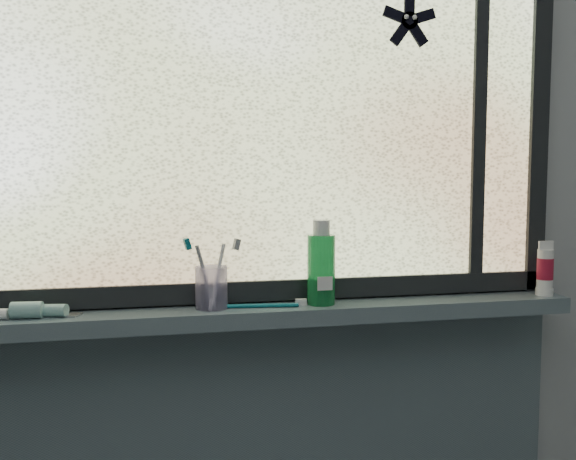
# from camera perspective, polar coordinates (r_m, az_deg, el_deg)

# --- Properties ---
(wall_back) EXTENTS (3.00, 0.01, 2.50)m
(wall_back) POSITION_cam_1_polar(r_m,az_deg,el_deg) (1.60, -3.40, 1.85)
(wall_back) COLOR #9EA3A8
(wall_back) RESTS_ON ground
(windowsill) EXTENTS (1.62, 0.14, 0.04)m
(windowsill) POSITION_cam_1_polar(r_m,az_deg,el_deg) (1.56, -2.91, -7.53)
(windowsill) COLOR #4D5E67
(windowsill) RESTS_ON wall_back
(window_pane) EXTENTS (1.50, 0.01, 1.00)m
(window_pane) POSITION_cam_1_polar(r_m,az_deg,el_deg) (1.58, -3.32, 11.97)
(window_pane) COLOR silver
(window_pane) RESTS_ON wall_back
(frame_bottom) EXTENTS (1.60, 0.03, 0.05)m
(frame_bottom) POSITION_cam_1_polar(r_m,az_deg,el_deg) (1.59, -3.21, -5.40)
(frame_bottom) COLOR black
(frame_bottom) RESTS_ON windowsill
(frame_right) EXTENTS (0.05, 0.03, 1.10)m
(frame_right) POSITION_cam_1_polar(r_m,az_deg,el_deg) (1.87, 21.36, 10.59)
(frame_right) COLOR black
(frame_right) RESTS_ON wall_back
(frame_mullion) EXTENTS (0.03, 0.03, 1.00)m
(frame_mullion) POSITION_cam_1_polar(r_m,az_deg,el_deg) (1.78, 16.57, 11.02)
(frame_mullion) COLOR black
(frame_mullion) RESTS_ON wall_back
(starfish_sticker) EXTENTS (0.15, 0.02, 0.15)m
(starfish_sticker) POSITION_cam_1_polar(r_m,az_deg,el_deg) (1.71, 10.72, 17.82)
(starfish_sticker) COLOR black
(starfish_sticker) RESTS_ON window_pane
(toothpaste_tube) EXTENTS (0.21, 0.08, 0.04)m
(toothpaste_tube) POSITION_cam_1_polar(r_m,az_deg,el_deg) (1.53, -21.38, -6.60)
(toothpaste_tube) COLOR silver
(toothpaste_tube) RESTS_ON windowsill
(toothbrush_cup) EXTENTS (0.09, 0.09, 0.10)m
(toothbrush_cup) POSITION_cam_1_polar(r_m,az_deg,el_deg) (1.53, -6.82, -5.10)
(toothbrush_cup) COLOR #B7ACE3
(toothbrush_cup) RESTS_ON windowsill
(toothbrush_lying) EXTENTS (0.22, 0.05, 0.01)m
(toothbrush_lying) POSITION_cam_1_polar(r_m,az_deg,el_deg) (1.54, -2.34, -6.64)
(toothbrush_lying) COLOR #0D6977
(toothbrush_lying) RESTS_ON windowsill
(mouthwash_bottle) EXTENTS (0.08, 0.08, 0.17)m
(mouthwash_bottle) POSITION_cam_1_polar(r_m,az_deg,el_deg) (1.56, 2.97, -2.89)
(mouthwash_bottle) COLOR #1C9146
(mouthwash_bottle) RESTS_ON windowsill
(cream_tube) EXTENTS (0.05, 0.05, 0.10)m
(cream_tube) POSITION_cam_1_polar(r_m,az_deg,el_deg) (1.81, 21.89, -3.01)
(cream_tube) COLOR silver
(cream_tube) RESTS_ON windowsill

